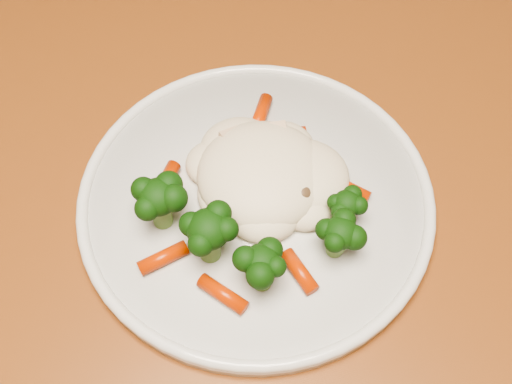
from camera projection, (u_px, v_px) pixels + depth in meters
The scene contains 3 objects.
dining_table at pixel (151, 219), 0.64m from camera, with size 1.46×1.13×0.75m.
plate at pixel (256, 201), 0.54m from camera, with size 0.30×0.30×0.01m, color silver.
meal at pixel (254, 191), 0.51m from camera, with size 0.19×0.21×0.05m.
Camera 1 is at (-0.02, -0.09, 1.22)m, focal length 45.00 mm.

